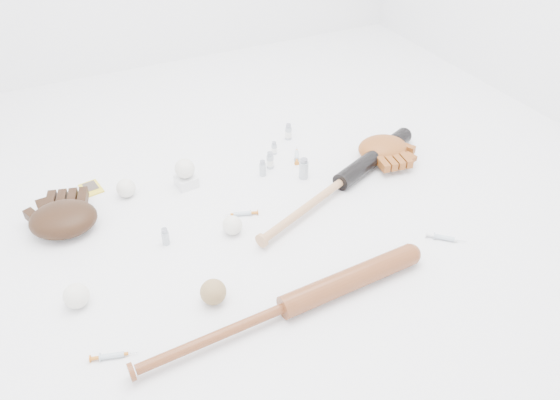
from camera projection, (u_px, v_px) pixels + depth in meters
name	position (u px, v px, depth m)	size (l,w,h in m)	color
bat_dark	(341.00, 182.00, 2.10)	(0.97, 0.07, 0.07)	black
bat_wood	(285.00, 307.00, 1.60)	(0.99, 0.07, 0.07)	brown
glove_dark	(63.00, 219.00, 1.90)	(0.28, 0.28, 0.10)	black
glove_tan	(383.00, 148.00, 2.28)	(0.25, 0.25, 0.09)	brown
trading_card	(91.00, 188.00, 2.12)	(0.07, 0.10, 0.01)	gold
pedestal	(186.00, 181.00, 2.13)	(0.08, 0.08, 0.04)	white
baseball_on_pedestal	(185.00, 169.00, 2.09)	(0.08, 0.08, 0.08)	white
baseball_left	(76.00, 296.00, 1.63)	(0.08, 0.08, 0.08)	white
baseball_upper	(126.00, 188.00, 2.07)	(0.07, 0.07, 0.07)	white
baseball_mid	(232.00, 225.00, 1.90)	(0.07, 0.07, 0.07)	white
baseball_aged	(213.00, 292.00, 1.64)	(0.08, 0.08, 0.08)	olive
syringe_0	(112.00, 356.00, 1.49)	(0.14, 0.02, 0.02)	#ADBCC6
syringe_1	(242.00, 214.00, 1.99)	(0.14, 0.02, 0.02)	#ADBCC6
syringe_2	(297.00, 156.00, 2.30)	(0.14, 0.02, 0.02)	#ADBCC6
syringe_3	(444.00, 238.00, 1.88)	(0.15, 0.03, 0.02)	#ADBCC6
vial_0	(270.00, 160.00, 2.22)	(0.03, 0.03, 0.07)	#A9B2B9
vial_1	(274.00, 148.00, 2.31)	(0.02, 0.02, 0.06)	#A9B2B9
vial_2	(263.00, 168.00, 2.18)	(0.03, 0.03, 0.07)	#A9B2B9
vial_3	(304.00, 168.00, 2.16)	(0.04, 0.04, 0.09)	#A9B2B9
vial_4	(165.00, 236.00, 1.85)	(0.03, 0.03, 0.07)	#A9B2B9
vial_5	(288.00, 132.00, 2.40)	(0.03, 0.03, 0.07)	#A9B2B9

